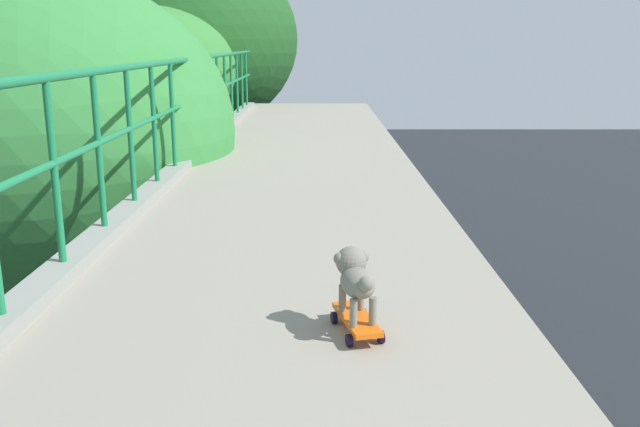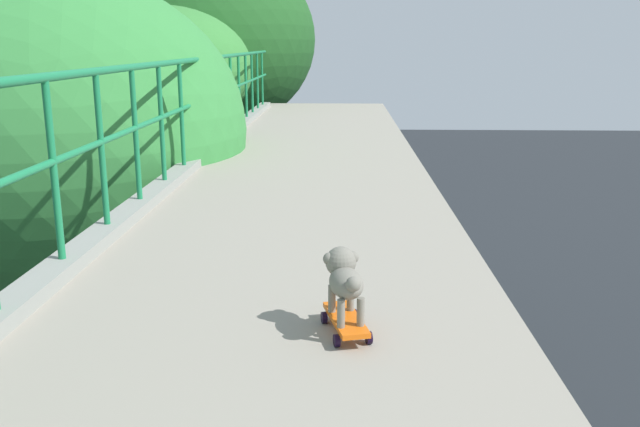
{
  "view_description": "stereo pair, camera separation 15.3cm",
  "coord_description": "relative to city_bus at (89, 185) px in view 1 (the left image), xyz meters",
  "views": [
    {
      "loc": [
        1.27,
        -1.01,
        7.63
      ],
      "look_at": [
        1.29,
        3.16,
        6.57
      ],
      "focal_mm": 37.85,
      "sensor_mm": 36.0,
      "label": 1
    },
    {
      "loc": [
        1.43,
        -1.01,
        7.63
      ],
      "look_at": [
        1.29,
        3.16,
        6.57
      ],
      "focal_mm": 37.85,
      "sensor_mm": 36.0,
      "label": 2
    }
  ],
  "objects": [
    {
      "name": "roadside_tree_far",
      "position": [
        5.89,
        -12.91,
        5.08
      ],
      "size": [
        3.75,
        3.75,
        8.4
      ],
      "color": "brown",
      "rests_on": "ground"
    },
    {
      "name": "toy_skateboard",
      "position": [
        9.73,
        -24.56,
        4.5
      ],
      "size": [
        0.25,
        0.43,
        0.08
      ],
      "color": "orange",
      "rests_on": "overpass_deck"
    },
    {
      "name": "roadside_tree_farthest",
      "position": [
        6.06,
        -9.25,
        5.83
      ],
      "size": [
        5.8,
        5.8,
        10.17
      ],
      "color": "#4B392C",
      "rests_on": "ground"
    },
    {
      "name": "small_dog",
      "position": [
        9.72,
        -24.54,
        4.72
      ],
      "size": [
        0.22,
        0.37,
        0.32
      ],
      "color": "slate",
      "rests_on": "toy_skateboard"
    },
    {
      "name": "roadside_tree_mid",
      "position": [
        6.03,
        -18.98,
        4.62
      ],
      "size": [
        4.85,
        4.85,
        8.54
      ],
      "color": "#483B23",
      "rests_on": "ground"
    },
    {
      "name": "city_bus",
      "position": [
        0.0,
        0.0,
        0.0
      ],
      "size": [
        2.59,
        10.1,
        3.26
      ],
      "color": "beige",
      "rests_on": "ground"
    }
  ]
}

